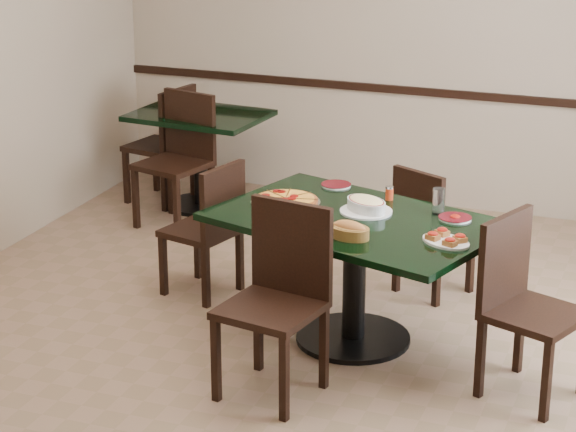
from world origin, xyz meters
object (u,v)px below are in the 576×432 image
at_px(main_table, 355,248).
at_px(back_table, 200,142).
at_px(chair_near, 280,288).
at_px(pepperoni_pizza, 286,201).
at_px(chair_far, 427,226).
at_px(chair_right, 521,296).
at_px(bread_basket, 349,230).
at_px(bruschetta_platter, 446,239).
at_px(chair_left, 211,223).
at_px(back_chair_near, 181,151).
at_px(back_chair_left, 168,139).
at_px(lasagna_casserole, 366,205).

distance_m(main_table, back_table, 2.65).
distance_m(main_table, chair_near, 0.70).
bearing_deg(pepperoni_pizza, chair_far, 45.87).
bearing_deg(chair_right, chair_far, 56.54).
xyz_separation_m(bread_basket, bruschetta_platter, (0.50, 0.10, -0.02)).
height_order(chair_far, chair_left, chair_left).
distance_m(back_chair_near, back_chair_left, 0.49).
bearing_deg(chair_far, pepperoni_pizza, 72.56).
xyz_separation_m(chair_near, pepperoni_pizza, (-0.26, 0.78, 0.20)).
relative_size(chair_left, bread_basket, 3.40).
height_order(back_table, chair_right, chair_right).
bearing_deg(bread_basket, back_table, 143.38).
bearing_deg(back_table, bread_basket, -44.08).
distance_m(main_table, chair_left, 1.09).
height_order(chair_left, bread_basket, chair_left).
height_order(pepperoni_pizza, lasagna_casserole, lasagna_casserole).
xyz_separation_m(chair_far, lasagna_casserole, (-0.20, -0.69, 0.33)).
distance_m(chair_right, bruschetta_platter, 0.49).
height_order(chair_left, pepperoni_pizza, chair_left).
height_order(chair_left, lasagna_casserole, chair_left).
xyz_separation_m(lasagna_casserole, bruschetta_platter, (0.54, -0.33, -0.02)).
bearing_deg(back_chair_near, chair_right, -18.11).
relative_size(chair_right, bread_basket, 3.74).
bearing_deg(main_table, lasagna_casserole, 94.72).
height_order(main_table, chair_right, chair_right).
distance_m(chair_near, back_chair_left, 3.22).
distance_m(back_chair_near, bruschetta_platter, 2.95).
height_order(chair_right, lasagna_casserole, chair_right).
bearing_deg(lasagna_casserole, chair_left, -157.53).
height_order(bread_basket, bruschetta_platter, bread_basket).
height_order(lasagna_casserole, bread_basket, bread_basket).
height_order(main_table, chair_near, chair_near).
relative_size(chair_far, lasagna_casserole, 2.61).
distance_m(back_table, bruschetta_platter, 3.21).
bearing_deg(chair_left, bread_basket, 74.39).
relative_size(back_table, back_chair_near, 1.07).
height_order(chair_far, chair_near, chair_near).
bearing_deg(back_chair_left, back_chair_near, 49.02).
distance_m(lasagna_casserole, bruschetta_platter, 0.63).
xyz_separation_m(chair_far, back_chair_near, (-2.04, 0.71, 0.09)).
relative_size(lasagna_casserole, bruschetta_platter, 0.93).
bearing_deg(main_table, bruschetta_platter, -3.38).
xyz_separation_m(back_chair_near, back_chair_left, (-0.30, 0.39, -0.03)).
distance_m(chair_far, chair_left, 1.35).
xyz_separation_m(back_chair_left, bread_basket, (2.18, -2.21, 0.27)).
height_order(back_chair_left, bread_basket, back_chair_left).
xyz_separation_m(chair_far, chair_right, (0.76, -1.08, 0.07)).
relative_size(back_chair_left, bruschetta_platter, 2.70).
bearing_deg(back_chair_near, chair_far, -4.67).
xyz_separation_m(chair_right, bread_basket, (-0.92, -0.04, 0.25)).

